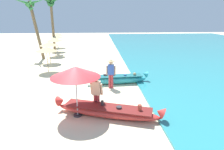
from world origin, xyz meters
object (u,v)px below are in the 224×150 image
(person_vendor_hatted, at_px, (111,72))
(boat_cyan_midground, at_px, (117,79))
(palm_tree_tall_inland, at_px, (52,7))
(person_tourist_customer, at_px, (96,92))
(palm_tree_leaning_seaward, at_px, (32,11))
(patio_umbrella_large, at_px, (75,72))
(boat_red_foreground, at_px, (108,111))

(person_vendor_hatted, bearing_deg, boat_cyan_midground, 58.81)
(palm_tree_tall_inland, bearing_deg, boat_cyan_midground, -62.37)
(person_tourist_customer, height_order, palm_tree_leaning_seaward, palm_tree_leaning_seaward)
(patio_umbrella_large, distance_m, palm_tree_tall_inland, 16.61)
(boat_cyan_midground, height_order, palm_tree_tall_inland, palm_tree_tall_inland)
(boat_red_foreground, bearing_deg, person_vendor_hatted, 83.88)
(boat_red_foreground, relative_size, person_tourist_customer, 2.85)
(person_vendor_hatted, bearing_deg, palm_tree_tall_inland, 114.53)
(boat_red_foreground, bearing_deg, boat_cyan_midground, 78.87)
(palm_tree_tall_inland, bearing_deg, boat_red_foreground, -71.42)
(palm_tree_leaning_seaward, bearing_deg, person_tourist_customer, -62.72)
(person_vendor_hatted, xyz_separation_m, person_tourist_customer, (-0.82, -2.84, -0.10))
(boat_cyan_midground, bearing_deg, palm_tree_leaning_seaward, 132.37)
(palm_tree_tall_inland, bearing_deg, patio_umbrella_large, -75.52)
(boat_cyan_midground, bearing_deg, palm_tree_tall_inland, 117.63)
(person_vendor_hatted, height_order, patio_umbrella_large, patio_umbrella_large)
(person_tourist_customer, bearing_deg, palm_tree_tall_inland, 107.68)
(person_tourist_customer, bearing_deg, boat_red_foreground, -50.99)
(boat_cyan_midground, xyz_separation_m, patio_umbrella_large, (-2.09, -4.02, 1.66))
(patio_umbrella_large, relative_size, palm_tree_leaning_seaward, 0.38)
(boat_cyan_midground, bearing_deg, person_vendor_hatted, -121.19)
(person_vendor_hatted, relative_size, person_tourist_customer, 1.08)
(person_vendor_hatted, bearing_deg, boat_red_foreground, -96.12)
(boat_red_foreground, height_order, patio_umbrella_large, patio_umbrella_large)
(boat_cyan_midground, distance_m, patio_umbrella_large, 4.82)
(palm_tree_leaning_seaward, bearing_deg, person_vendor_hatted, -52.02)
(boat_red_foreground, xyz_separation_m, boat_cyan_midground, (0.82, 4.15, 0.04))
(person_tourist_customer, distance_m, palm_tree_leaning_seaward, 13.39)
(boat_red_foreground, height_order, palm_tree_tall_inland, palm_tree_tall_inland)
(person_vendor_hatted, xyz_separation_m, palm_tree_leaning_seaward, (-6.74, 8.63, 3.47))
(boat_cyan_midground, relative_size, palm_tree_leaning_seaward, 0.70)
(boat_cyan_midground, distance_m, palm_tree_leaning_seaward, 11.46)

